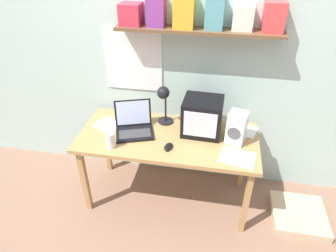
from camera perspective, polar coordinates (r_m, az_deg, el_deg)
name	(u,v)px	position (r m, az deg, el deg)	size (l,w,h in m)	color
ground_plane	(168,195)	(2.97, 0.00, -13.06)	(12.00, 12.00, 0.00)	#8F6853
back_wall	(178,49)	(2.60, 1.87, 14.54)	(5.60, 0.24, 2.60)	silver
corner_desk	(168,142)	(2.54, 0.00, -3.10)	(1.49, 0.67, 0.71)	tan
crt_monitor	(202,116)	(2.49, 6.56, 1.84)	(0.33, 0.31, 0.30)	black
laptop	(134,124)	(2.55, -6.50, 0.34)	(0.39, 0.37, 0.24)	black
desk_lamp	(164,99)	(2.51, -0.80, 5.21)	(0.13, 0.18, 0.38)	black
juice_glass	(110,141)	(2.39, -10.90, -2.82)	(0.07, 0.07, 0.13)	white
space_heater	(237,128)	(2.42, 12.97, -0.32)	(0.17, 0.17, 0.27)	white
computer_mouse	(168,147)	(2.36, 0.06, -3.96)	(0.08, 0.12, 0.03)	black
printed_handout	(238,157)	(2.34, 13.11, -5.84)	(0.30, 0.25, 0.00)	white
loose_paper_near_monitor	(108,125)	(2.69, -11.37, 0.24)	(0.28, 0.27, 0.00)	white
open_notebook	(245,130)	(2.65, 14.37, -0.79)	(0.24, 0.24, 0.00)	white
floor_cushion	(299,215)	(2.99, 23.60, -15.30)	(0.46, 0.46, 0.08)	#CEB38F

